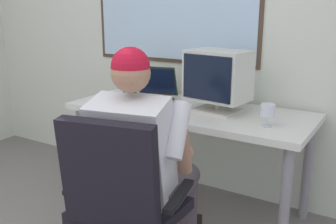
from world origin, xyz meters
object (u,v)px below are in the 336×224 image
object	(u,v)px
desk	(189,120)
laptop	(152,91)
office_chair	(121,199)
coffee_mug	(167,104)
crt_monitor	(218,77)
wine_glass	(268,112)
person_seated	(143,159)
cd_case	(106,100)
desk_speaker	(129,85)

from	to	relation	value
desk	laptop	xyz separation A→B (m)	(-0.36, 0.08, 0.15)
office_chair	laptop	world-z (taller)	laptop
desk	office_chair	distance (m)	0.99
desk	coffee_mug	size ratio (longest dim) A/B	15.84
crt_monitor	wine_glass	xyz separation A→B (m)	(0.39, -0.15, -0.15)
office_chair	crt_monitor	xyz separation A→B (m)	(0.05, 0.98, 0.45)
wine_glass	coffee_mug	bearing A→B (deg)	-178.78
desk	wine_glass	xyz separation A→B (m)	(0.59, -0.14, 0.18)
desk	person_seated	xyz separation A→B (m)	(0.11, -0.71, -0.02)
desk	crt_monitor	xyz separation A→B (m)	(0.21, 0.01, 0.33)
coffee_mug	cd_case	bearing A→B (deg)	178.36
laptop	crt_monitor	bearing A→B (deg)	-6.88
person_seated	laptop	world-z (taller)	person_seated
cd_case	person_seated	bearing A→B (deg)	-38.04
cd_case	crt_monitor	bearing A→B (deg)	10.02
laptop	desk_speaker	world-z (taller)	laptop
desk	wine_glass	world-z (taller)	wine_glass
laptop	coffee_mug	xyz separation A→B (m)	(0.27, -0.23, -0.01)
person_seated	coffee_mug	bearing A→B (deg)	109.37
crt_monitor	desk_speaker	bearing A→B (deg)	171.48
office_chair	wine_glass	xyz separation A→B (m)	(0.43, 0.83, 0.30)
crt_monitor	cd_case	distance (m)	0.88
desk	cd_case	size ratio (longest dim) A/B	10.34
laptop	coffee_mug	distance (m)	0.36
office_chair	crt_monitor	size ratio (longest dim) A/B	2.27
crt_monitor	laptop	bearing A→B (deg)	173.12
desk	office_chair	bearing A→B (deg)	-80.59
office_chair	cd_case	size ratio (longest dim) A/B	5.91
desk_speaker	cd_case	xyz separation A→B (m)	(-0.01, -0.27, -0.07)
wine_glass	crt_monitor	bearing A→B (deg)	159.12
wine_glass	cd_case	size ratio (longest dim) A/B	0.83
desk	person_seated	bearing A→B (deg)	-81.01
person_seated	wine_glass	bearing A→B (deg)	50.27
crt_monitor	laptop	distance (m)	0.60
desk	person_seated	world-z (taller)	person_seated
person_seated	cd_case	xyz separation A→B (m)	(-0.74, 0.58, 0.11)
person_seated	wine_glass	size ratio (longest dim) A/B	9.21
wine_glass	desk_speaker	bearing A→B (deg)	167.36
person_seated	desk_speaker	distance (m)	1.13
desk	coffee_mug	world-z (taller)	coffee_mug
desk_speaker	desk	bearing A→B (deg)	-12.34
desk_speaker	cd_case	size ratio (longest dim) A/B	0.91
desk	coffee_mug	bearing A→B (deg)	-119.43
wine_glass	cd_case	xyz separation A→B (m)	(-1.22, 0.00, -0.09)
desk	office_chair	xyz separation A→B (m)	(0.16, -0.97, -0.13)
desk	crt_monitor	bearing A→B (deg)	3.25
crt_monitor	laptop	xyz separation A→B (m)	(-0.56, 0.07, -0.18)
laptop	coffee_mug	world-z (taller)	laptop
desk_speaker	crt_monitor	bearing A→B (deg)	-8.52
office_chair	cd_case	bearing A→B (deg)	133.45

